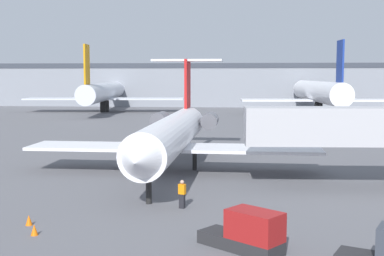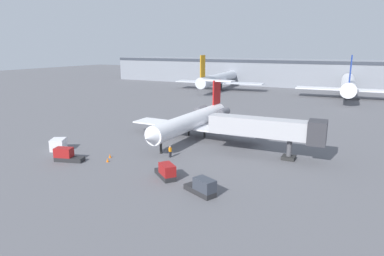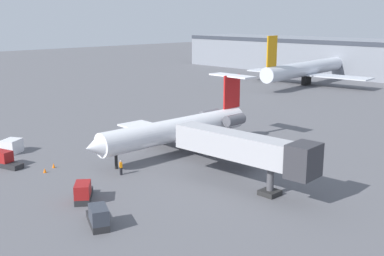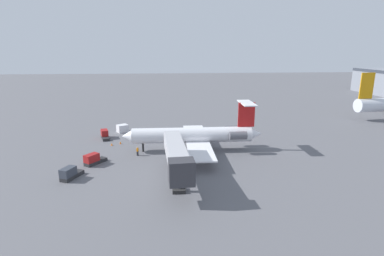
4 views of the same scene
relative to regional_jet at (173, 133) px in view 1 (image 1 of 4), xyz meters
The scene contains 10 objects.
ground_plane 7.02m from the regional_jet, 86.60° to the right, with size 400.00×400.00×0.10m, color #5B5B60.
regional_jet is the anchor object (origin of this frame).
jet_bridge 15.56m from the regional_jet, 15.87° to the right, with size 16.59×3.91×5.91m.
ground_crew_marshaller 11.47m from the regional_jet, 79.76° to the right, with size 0.46×0.38×1.69m.
baggage_tug_lead 19.22m from the regional_jet, 72.36° to the right, with size 4.03×3.55×1.90m.
traffic_cone_near 17.73m from the regional_jet, 105.33° to the right, with size 0.36×0.36×0.55m.
traffic_cone_mid 16.51m from the regional_jet, 110.09° to the right, with size 0.36×0.36×0.55m.
terminal_building 95.37m from the regional_jet, 89.78° to the left, with size 169.77×23.47×10.62m.
parked_airliner_west_end 69.76m from the regional_jet, 109.56° to the left, with size 33.53×39.59×13.12m.
parked_airliner_west_mid 67.07m from the regional_jet, 72.05° to the left, with size 30.93×36.63×13.56m.
Camera 1 is at (5.07, -34.47, 7.84)m, focal length 48.38 mm.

